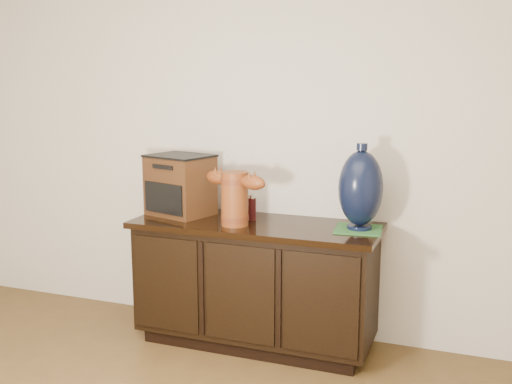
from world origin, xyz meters
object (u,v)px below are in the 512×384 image
at_px(sideboard, 256,282).
at_px(lamp_base, 361,189).
at_px(tv_radio, 180,185).
at_px(spray_can, 252,207).
at_px(terracotta_vessel, 235,195).

relative_size(sideboard, lamp_base, 3.05).
bearing_deg(tv_radio, lamp_base, 16.18).
xyz_separation_m(lamp_base, spray_can, (-0.65, 0.03, -0.16)).
xyz_separation_m(tv_radio, spray_can, (0.47, 0.02, -0.11)).
bearing_deg(terracotta_vessel, spray_can, 94.84).
bearing_deg(sideboard, spray_can, 127.51).
height_order(lamp_base, spray_can, lamp_base).
height_order(terracotta_vessel, tv_radio, tv_radio).
height_order(sideboard, terracotta_vessel, terracotta_vessel).
distance_m(tv_radio, lamp_base, 1.12).
height_order(terracotta_vessel, spray_can, terracotta_vessel).
xyz_separation_m(terracotta_vessel, tv_radio, (-0.43, 0.15, 0.01)).
xyz_separation_m(terracotta_vessel, lamp_base, (0.70, 0.14, 0.06)).
xyz_separation_m(sideboard, tv_radio, (-0.52, 0.05, 0.56)).
distance_m(terracotta_vessel, tv_radio, 0.45).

